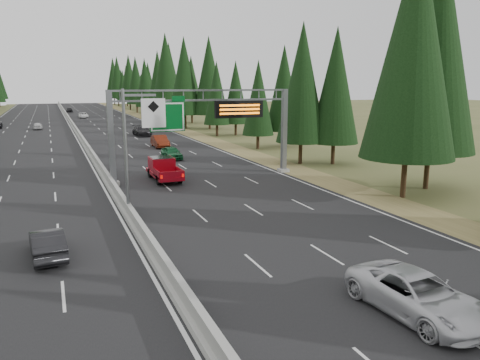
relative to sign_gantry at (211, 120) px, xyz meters
name	(u,v)px	position (x,y,z in m)	size (l,w,h in m)	color
road	(77,133)	(-8.92, 45.12, -5.23)	(32.00, 260.00, 0.08)	black
shoulder_right	(179,130)	(8.88, 45.12, -5.24)	(3.60, 260.00, 0.06)	olive
median_barrier	(77,131)	(-8.92, 45.12, -4.85)	(0.70, 260.00, 0.85)	gray
sign_gantry	(211,120)	(0.00, 0.00, 0.00)	(16.75, 0.98, 7.80)	slate
hov_sign_pole	(135,144)	(-8.33, -9.92, -0.54)	(2.80, 0.50, 8.00)	slate
tree_row_right	(214,77)	(12.81, 36.16, 4.18)	(11.75, 242.58, 18.96)	black
silver_minivan	(417,294)	(-1.22, -26.88, -4.41)	(2.58, 5.59, 1.55)	silver
red_pickup	(163,167)	(-4.20, 0.97, -4.13)	(2.10, 5.88, 1.92)	black
car_ahead_green	(172,153)	(-0.72, 11.77, -4.49)	(1.65, 4.11, 1.40)	#155C2E
car_ahead_dkred	(160,141)	(0.22, 21.90, -4.39)	(1.68, 4.83, 1.59)	#641F0E
car_ahead_dkgrey	(142,131)	(0.60, 36.72, -4.39)	(2.24, 5.52, 1.60)	black
car_ahead_white	(83,115)	(-5.34, 81.74, -4.53)	(2.19, 4.75, 1.32)	white
car_ahead_far	(69,110)	(-7.42, 108.36, -4.51)	(1.61, 4.01, 1.37)	black
car_onc_near	(47,243)	(-13.70, -15.58, -4.48)	(1.49, 4.28, 1.41)	black
car_onc_white	(38,126)	(-15.17, 54.55, -4.55)	(1.50, 3.74, 1.27)	silver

